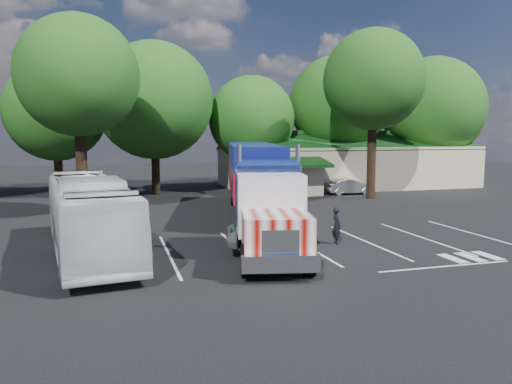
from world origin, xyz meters
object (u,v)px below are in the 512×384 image
object	(u,v)px
silver_sedan	(350,186)
woman	(337,225)
tour_bus	(89,216)
semi_truck	(256,177)
bicycle	(261,198)

from	to	relation	value
silver_sedan	woman	bearing A→B (deg)	156.38
tour_bus	silver_sedan	distance (m)	26.51
tour_bus	silver_sedan	bearing A→B (deg)	30.42
semi_truck	woman	distance (m)	7.37
tour_bus	woman	bearing A→B (deg)	-13.48
semi_truck	silver_sedan	xyz separation A→B (m)	(11.59, 10.64, -2.04)
silver_sedan	tour_bus	bearing A→B (deg)	133.09
semi_truck	tour_bus	xyz separation A→B (m)	(-9.27, -5.67, -1.01)
bicycle	tour_bus	world-z (taller)	tour_bus
semi_truck	woman	size ratio (longest dim) A/B	12.89
woman	silver_sedan	distance (m)	19.92
woman	tour_bus	bearing A→B (deg)	86.81
semi_truck	bicycle	xyz separation A→B (m)	(2.35, 6.68, -2.24)
tour_bus	silver_sedan	xyz separation A→B (m)	(20.86, 16.32, -1.03)
bicycle	woman	bearing A→B (deg)	-90.31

